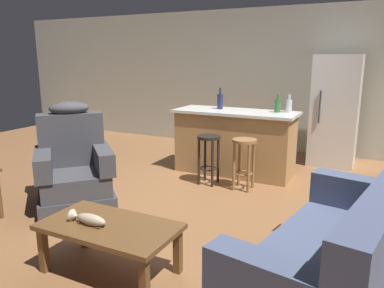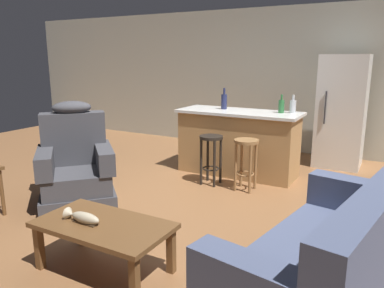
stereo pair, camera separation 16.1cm
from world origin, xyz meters
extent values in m
plane|color=brown|center=(0.00, 0.00, 0.00)|extent=(12.00, 12.00, 0.00)
cube|color=#B2B2A3|center=(0.00, 3.12, 1.30)|extent=(12.00, 0.05, 2.60)
cube|color=brown|center=(0.06, -1.65, 0.40)|extent=(1.10, 0.60, 0.04)
cube|color=brown|center=(-0.43, -1.89, 0.19)|extent=(0.06, 0.06, 0.38)
cube|color=brown|center=(0.55, -1.89, 0.19)|extent=(0.06, 0.06, 0.38)
cube|color=brown|center=(-0.43, -1.41, 0.19)|extent=(0.06, 0.06, 0.38)
cube|color=brown|center=(0.55, -1.41, 0.19)|extent=(0.06, 0.06, 0.38)
cube|color=#4C3823|center=(-0.05, -1.72, 0.43)|extent=(0.22, 0.07, 0.01)
ellipsoid|color=tan|center=(-0.05, -1.72, 0.46)|extent=(0.28, 0.09, 0.09)
cone|color=tan|center=(-0.22, -1.72, 0.46)|extent=(0.06, 0.10, 0.10)
cube|color=#4C5675|center=(1.68, -1.25, 0.31)|extent=(1.16, 2.02, 0.22)
cube|color=#4C5675|center=(1.99, -1.30, 0.68)|extent=(0.53, 1.91, 0.52)
cube|color=#4C5675|center=(1.83, -0.41, 0.56)|extent=(0.86, 0.34, 0.28)
cube|color=#3D3D42|center=(-1.21, -0.70, 0.09)|extent=(1.19, 1.19, 0.18)
cube|color=#3D3D42|center=(-1.21, -0.70, 0.30)|extent=(1.10, 1.10, 0.24)
cube|color=#3D3D42|center=(-1.43, -0.49, 0.74)|extent=(0.69, 0.72, 0.64)
ellipsoid|color=#3D3D42|center=(-1.43, -0.49, 1.12)|extent=(0.51, 0.52, 0.16)
cube|color=#3D3D42|center=(-0.97, -0.47, 0.55)|extent=(0.71, 0.68, 0.26)
cube|color=#3D3D42|center=(-1.42, -0.95, 0.55)|extent=(0.71, 0.68, 0.26)
cylinder|color=brown|center=(-1.68, -1.35, 0.26)|extent=(0.04, 0.04, 0.52)
cube|color=#AD7F4C|center=(0.00, 1.35, 0.45)|extent=(1.71, 0.63, 0.91)
cube|color=silver|center=(0.00, 1.35, 0.93)|extent=(1.80, 0.70, 0.04)
cylinder|color=black|center=(-0.14, 0.72, 0.66)|extent=(0.32, 0.32, 0.04)
torus|color=black|center=(-0.14, 0.72, 0.22)|extent=(0.23, 0.23, 0.02)
cylinder|color=black|center=(-0.24, 0.62, 0.32)|extent=(0.04, 0.04, 0.64)
cylinder|color=black|center=(-0.04, 0.62, 0.32)|extent=(0.04, 0.04, 0.64)
cylinder|color=black|center=(-0.24, 0.82, 0.32)|extent=(0.04, 0.04, 0.64)
cylinder|color=black|center=(-0.04, 0.82, 0.32)|extent=(0.04, 0.04, 0.64)
cylinder|color=olive|center=(0.37, 0.72, 0.66)|extent=(0.32, 0.32, 0.04)
torus|color=olive|center=(0.37, 0.72, 0.22)|extent=(0.23, 0.23, 0.02)
cylinder|color=olive|center=(0.27, 0.62, 0.32)|extent=(0.04, 0.04, 0.64)
cylinder|color=olive|center=(0.47, 0.62, 0.32)|extent=(0.04, 0.04, 0.64)
cylinder|color=olive|center=(0.27, 0.82, 0.32)|extent=(0.04, 0.04, 0.64)
cylinder|color=olive|center=(0.47, 0.82, 0.32)|extent=(0.04, 0.04, 0.64)
cube|color=white|center=(1.25, 2.55, 0.88)|extent=(0.70, 0.66, 1.76)
cylinder|color=#333338|center=(1.06, 2.20, 0.97)|extent=(0.02, 0.02, 0.50)
cylinder|color=silver|center=(0.74, 1.52, 1.04)|extent=(0.09, 0.09, 0.18)
cylinder|color=silver|center=(0.74, 1.52, 1.17)|extent=(0.03, 0.03, 0.08)
cylinder|color=#23284C|center=(-0.28, 1.43, 1.06)|extent=(0.09, 0.09, 0.22)
cylinder|color=#23284C|center=(-0.28, 1.43, 1.22)|extent=(0.03, 0.03, 0.10)
cylinder|color=#2D6B38|center=(0.59, 1.46, 1.04)|extent=(0.08, 0.08, 0.18)
cylinder|color=#2D6B38|center=(0.59, 1.46, 1.17)|extent=(0.03, 0.03, 0.08)
camera|label=1|loc=(1.89, -3.80, 1.71)|focal=35.00mm
camera|label=2|loc=(2.03, -3.73, 1.71)|focal=35.00mm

